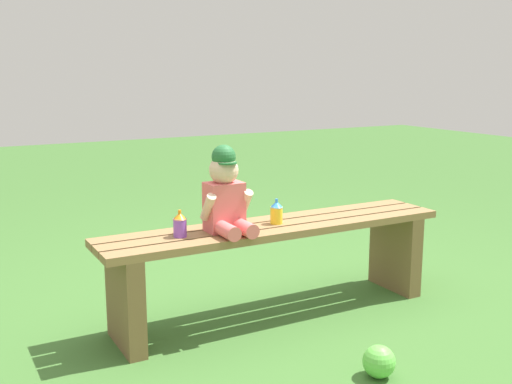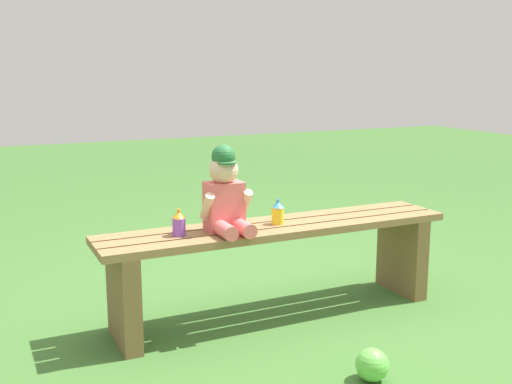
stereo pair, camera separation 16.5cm
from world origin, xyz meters
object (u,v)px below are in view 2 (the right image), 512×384
park_bench (278,252)px  toy_ball (372,365)px  sippy_cup_left (179,223)px  sippy_cup_right (278,213)px  child_figure (225,194)px

park_bench → toy_ball: size_ratio=13.45×
sippy_cup_left → toy_ball: sippy_cup_left is taller
park_bench → sippy_cup_right: 0.20m
toy_ball → sippy_cup_right: bearing=92.5°
child_figure → toy_ball: (0.31, -0.74, -0.58)m
park_bench → sippy_cup_left: size_ratio=14.34×
park_bench → child_figure: size_ratio=4.39×
park_bench → sippy_cup_left: (-0.50, -0.00, 0.20)m
sippy_cup_right → toy_ball: sippy_cup_right is taller
child_figure → sippy_cup_right: bearing=2.5°
park_bench → toy_ball: park_bench is taller
toy_ball → child_figure: bearing=112.8°
child_figure → sippy_cup_left: (-0.22, 0.01, -0.12)m
park_bench → child_figure: 0.43m
sippy_cup_right → toy_ball: bearing=-87.5°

